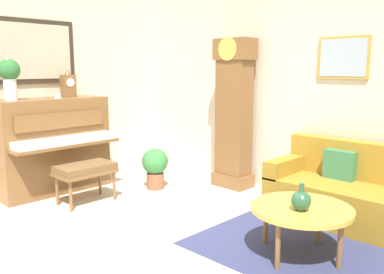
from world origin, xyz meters
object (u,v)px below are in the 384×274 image
at_px(piano, 52,145).
at_px(teacup, 58,96).
at_px(couch, 362,195).
at_px(flower_vase, 9,74).
at_px(coffee_table, 301,210).
at_px(potted_plant, 155,165).
at_px(grandfather_clock, 234,118).
at_px(green_jug, 301,201).
at_px(mantel_clock, 68,84).
at_px(piano_bench, 85,170).

distance_m(piano, teacup, 0.65).
bearing_deg(couch, teacup, -154.96).
relative_size(piano, flower_vase, 2.48).
xyz_separation_m(couch, flower_vase, (-3.45, -2.18, 1.25)).
bearing_deg(coffee_table, teacup, -171.68).
bearing_deg(couch, potted_plant, -165.14).
xyz_separation_m(grandfather_clock, potted_plant, (-0.69, -0.83, -0.64)).
relative_size(green_jug, potted_plant, 0.43).
height_order(couch, coffee_table, couch).
bearing_deg(coffee_table, flower_vase, -162.30).
distance_m(green_jug, potted_plant, 2.56).
bearing_deg(potted_plant, teacup, -133.21).
bearing_deg(flower_vase, mantel_clock, 89.96).
bearing_deg(piano_bench, grandfather_clock, 64.93).
xyz_separation_m(coffee_table, potted_plant, (-2.45, 0.43, -0.09)).
bearing_deg(grandfather_clock, flower_vase, -124.42).
bearing_deg(mantel_clock, teacup, -74.13).
bearing_deg(coffee_table, mantel_clock, -174.86).
relative_size(flower_vase, potted_plant, 1.04).
bearing_deg(couch, grandfather_clock, 175.11).
xyz_separation_m(piano_bench, green_jug, (2.65, 0.45, 0.13)).
bearing_deg(teacup, flower_vase, -95.05).
bearing_deg(grandfather_clock, potted_plant, -129.65).
relative_size(piano, couch, 0.76).
distance_m(grandfather_clock, flower_vase, 2.89).
bearing_deg(grandfather_clock, couch, -4.89).
bearing_deg(teacup, potted_plant, 46.79).
relative_size(piano, mantel_clock, 3.79).
distance_m(piano, grandfather_clock, 2.47).
bearing_deg(flower_vase, couch, 32.24).
bearing_deg(green_jug, piano_bench, -170.28).
height_order(couch, green_jug, couch).
distance_m(piano, mantel_clock, 0.84).
bearing_deg(grandfather_clock, coffee_table, -35.63).
xyz_separation_m(piano_bench, couch, (2.70, 1.65, -0.09)).
xyz_separation_m(mantel_clock, flower_vase, (-0.00, -0.77, 0.14)).
relative_size(grandfather_clock, mantel_clock, 5.34).
bearing_deg(green_jug, coffee_table, 114.86).
xyz_separation_m(grandfather_clock, coffee_table, (1.76, -1.26, -0.55)).
distance_m(mantel_clock, flower_vase, 0.78).
bearing_deg(grandfather_clock, teacup, -131.56).
xyz_separation_m(coffee_table, mantel_clock, (-3.36, -0.30, 1.00)).
bearing_deg(mantel_clock, piano_bench, -17.91).
distance_m(teacup, potted_plant, 1.57).
height_order(grandfather_clock, flower_vase, grandfather_clock).
distance_m(flower_vase, potted_plant, 2.15).
height_order(piano_bench, mantel_clock, mantel_clock).
height_order(mantel_clock, green_jug, mantel_clock).
relative_size(piano, piano_bench, 2.06).
bearing_deg(teacup, grandfather_clock, 48.44).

